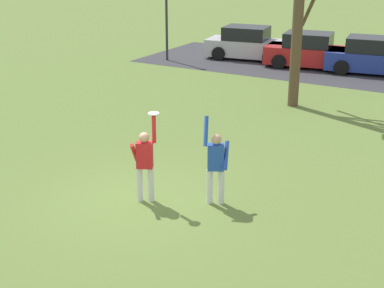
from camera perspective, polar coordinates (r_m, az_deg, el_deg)
The scene contains 10 objects.
ground_plane at distance 13.14m, azimuth -5.32°, elevation -5.66°, with size 120.00×120.00×0.00m, color olive.
person_catcher at distance 12.72m, azimuth -4.76°, elevation -1.69°, with size 0.58×0.50×2.08m.
person_defender at distance 12.57m, azimuth 2.41°, elevation -1.92°, with size 0.64×0.59×2.04m.
frisbee_disc at distance 12.32m, azimuth -3.87°, elevation 3.08°, with size 0.24×0.24×0.02m, color white.
parked_car_silver at distance 28.75m, azimuth 5.65°, elevation 9.94°, with size 4.32×2.49×1.59m.
parked_car_red at distance 27.23m, azimuth 11.74°, elevation 9.07°, with size 4.32×2.49×1.59m.
parked_car_blue at distance 26.64m, azimuth 17.72°, elevation 8.31°, with size 4.32×2.49×1.59m.
parking_strip at distance 26.65m, azimuth 17.86°, elevation 6.70°, with size 22.16×6.40×0.01m, color #38383D.
bare_tree_tall at distance 20.23m, azimuth 10.64°, elevation 12.52°, with size 1.91×1.59×6.68m.
lamppost_by_lot at distance 28.02m, azimuth -2.59°, elevation 13.59°, with size 0.28×0.28×4.26m.
Camera 1 is at (6.94, -9.62, 5.64)m, focal length 53.20 mm.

